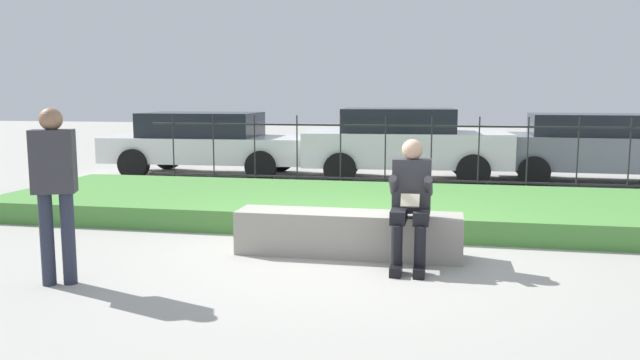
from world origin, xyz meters
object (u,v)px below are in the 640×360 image
Objects in this scene: car_parked_center at (404,142)px; car_parked_right at (605,146)px; person_seated_reader at (411,197)px; person_passerby at (54,182)px; car_parked_left at (208,142)px; stone_bench at (348,236)px.

car_parked_right is at bearing 0.96° from car_parked_center.
person_passerby is at bearing -157.65° from person_seated_reader.
car_parked_left is 7.98m from car_parked_right.
person_seated_reader is at bearing -22.70° from stone_bench.
car_parked_center is at bearing 48.56° from person_passerby.
car_parked_center reaches higher than stone_bench.
person_seated_reader is 0.31× the size of car_parked_center.
stone_bench is at bearing 10.13° from person_passerby.
person_passerby is (-2.40, -1.54, 0.73)m from stone_bench.
car_parked_center is (-0.48, 6.34, 0.07)m from person_seated_reader.
stone_bench is 6.08m from car_parked_center.
car_parked_center is (4.14, -0.01, 0.05)m from car_parked_left.
stone_bench is 0.59× the size of car_parked_center.
stone_bench is 0.88m from person_seated_reader.
car_parked_center reaches higher than car_parked_left.
car_parked_left is at bearing 126.07° from person_seated_reader.
car_parked_center is (-3.83, -0.33, 0.05)m from car_parked_right.
person_passerby is at bearing -112.78° from car_parked_center.
stone_bench is 1.89× the size of person_seated_reader.
car_parked_right is at bearing 28.40° from person_passerby.
car_parked_left reaches higher than person_seated_reader.
car_parked_center is 2.57× the size of person_passerby.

